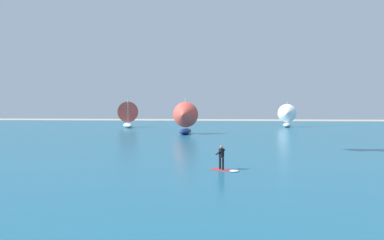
{
  "coord_description": "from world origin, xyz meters",
  "views": [
    {
      "loc": [
        3.05,
        -4.7,
        4.49
      ],
      "look_at": [
        0.92,
        21.91,
        3.38
      ],
      "focal_mm": 34.33,
      "sensor_mm": 36.0,
      "label": 1
    }
  ],
  "objects_px": {
    "sailboat_mid_right": "(127,114)",
    "sailboat_center_horizon": "(184,118)",
    "kitesurfer": "(224,161)",
    "sailboat_leading": "(287,115)"
  },
  "relations": [
    {
      "from": "sailboat_mid_right",
      "to": "sailboat_center_horizon",
      "type": "height_order",
      "value": "sailboat_mid_right"
    },
    {
      "from": "kitesurfer",
      "to": "sailboat_mid_right",
      "type": "xyz_separation_m",
      "value": [
        -18.42,
        45.44,
        1.98
      ]
    },
    {
      "from": "kitesurfer",
      "to": "sailboat_center_horizon",
      "type": "xyz_separation_m",
      "value": [
        -5.66,
        29.48,
        1.89
      ]
    },
    {
      "from": "kitesurfer",
      "to": "sailboat_center_horizon",
      "type": "bearing_deg",
      "value": 100.87
    },
    {
      "from": "sailboat_leading",
      "to": "sailboat_mid_right",
      "type": "bearing_deg",
      "value": -174.77
    },
    {
      "from": "sailboat_mid_right",
      "to": "sailboat_center_horizon",
      "type": "distance_m",
      "value": 20.44
    },
    {
      "from": "sailboat_leading",
      "to": "sailboat_center_horizon",
      "type": "relative_size",
      "value": 0.94
    },
    {
      "from": "kitesurfer",
      "to": "sailboat_leading",
      "type": "xyz_separation_m",
      "value": [
        12.59,
        48.28,
        1.74
      ]
    },
    {
      "from": "sailboat_leading",
      "to": "sailboat_center_horizon",
      "type": "distance_m",
      "value": 26.21
    },
    {
      "from": "sailboat_leading",
      "to": "sailboat_center_horizon",
      "type": "height_order",
      "value": "sailboat_center_horizon"
    }
  ]
}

